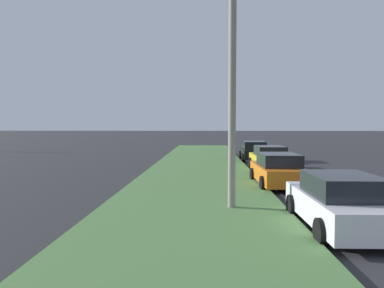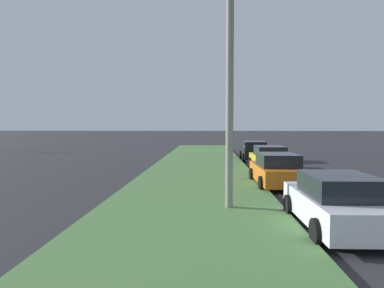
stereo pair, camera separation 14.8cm
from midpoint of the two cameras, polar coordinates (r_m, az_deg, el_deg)
grass_median at (r=15.64m, az=0.38°, el=-6.81°), size 60.00×6.00×0.12m
parked_car_white at (r=10.25m, az=22.01°, el=-8.59°), size 4.32×2.05×1.47m
parked_car_orange at (r=16.53m, az=13.19°, el=-4.05°), size 4.35×2.11×1.47m
parked_car_yellow at (r=22.07m, az=11.96°, el=-2.25°), size 4.34×2.09×1.47m
parked_car_black at (r=27.91m, az=9.61°, el=-1.12°), size 4.33×2.08×1.47m
streetlight at (r=11.62m, az=7.77°, el=11.17°), size 0.72×2.87×7.50m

